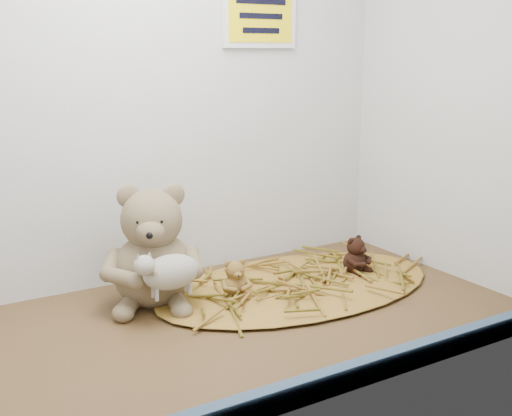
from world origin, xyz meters
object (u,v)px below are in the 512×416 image
main_teddy (153,245)px  mini_teddy_brown (355,253)px  toy_lamb (171,272)px  mini_teddy_tan (235,277)px

main_teddy → mini_teddy_brown: 44.36cm
toy_lamb → mini_teddy_brown: bearing=0.9°
toy_lamb → mini_teddy_brown: (43.19, 0.69, -3.66)cm
main_teddy → mini_teddy_tan: (13.88, -7.04, -6.81)cm
toy_lamb → mini_teddy_tan: 14.49cm
mini_teddy_tan → toy_lamb: bearing=-162.1°
toy_lamb → mini_teddy_brown: toy_lamb is taller
toy_lamb → main_teddy: bearing=90.0°
toy_lamb → mini_teddy_tan: bearing=5.7°
main_teddy → mini_teddy_tan: main_teddy is taller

